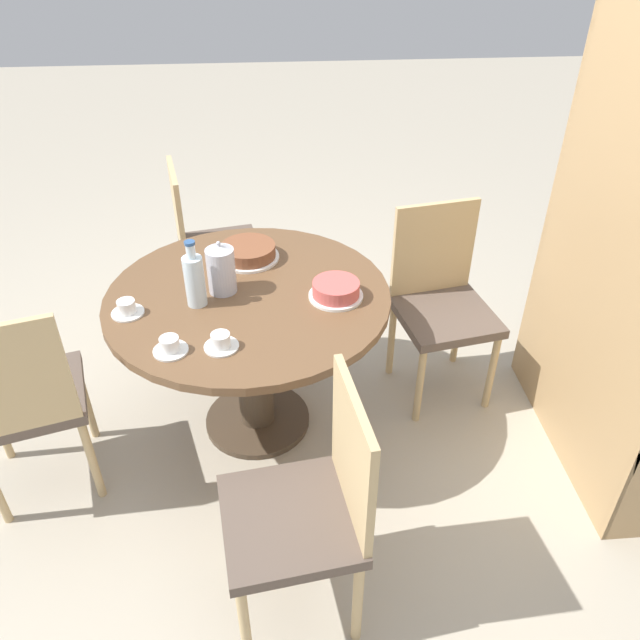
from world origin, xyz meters
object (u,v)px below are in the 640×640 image
object	(u,v)px
cake_second	(336,290)
chair_d	(310,506)
chair_a	(441,299)
cup_a	(127,309)
bookshelf	(633,261)
water_bottle	(194,279)
cup_c	(170,346)
chair_b	(208,243)
chair_c	(24,399)
coffee_pot	(221,269)
cake_main	(248,252)
cup_b	(221,342)

from	to	relation	value
cake_second	chair_d	bearing A→B (deg)	-11.11
chair_a	cup_a	world-z (taller)	chair_a
bookshelf	water_bottle	size ratio (longest dim) A/B	7.04
bookshelf	cup_c	size ratio (longest dim) A/B	15.46
cake_second	cup_c	xyz separation A→B (m)	(0.30, -0.62, -0.01)
chair_a	cup_a	size ratio (longest dim) A/B	7.31
chair_b	cup_a	xyz separation A→B (m)	(0.98, -0.22, 0.25)
cup_a	chair_d	bearing A→B (deg)	39.80
chair_c	cake_second	size ratio (longest dim) A/B	4.20
chair_c	cup_c	distance (m)	0.63
coffee_pot	cake_main	world-z (taller)	coffee_pot
cup_a	cup_c	size ratio (longest dim) A/B	1.00
chair_c	cup_a	world-z (taller)	chair_c
chair_d	cup_a	bearing A→B (deg)	-148.18
water_bottle	cup_a	distance (m)	0.28
chair_d	cup_b	size ratio (longest dim) A/B	7.31
chair_d	cake_second	world-z (taller)	chair_d
chair_b	cup_b	world-z (taller)	chair_b
chair_a	chair_b	bearing A→B (deg)	139.43
water_bottle	bookshelf	bearing A→B (deg)	84.37
chair_c	coffee_pot	distance (m)	0.89
chair_c	cup_c	xyz separation A→B (m)	(0.05, 0.58, 0.25)
bookshelf	cake_second	distance (m)	1.11
cup_c	cup_b	bearing A→B (deg)	92.76
chair_c	cup_c	bearing A→B (deg)	159.42
chair_a	chair_d	world-z (taller)	same
water_bottle	cake_second	size ratio (longest dim) A/B	1.26
chair_d	cup_a	size ratio (longest dim) A/B	7.31
chair_a	chair_d	bearing A→B (deg)	-132.27
chair_a	cake_main	bearing A→B (deg)	165.85
chair_a	chair_c	distance (m)	1.80
chair_b	bookshelf	world-z (taller)	bookshelf
chair_a	cake_main	world-z (taller)	chair_a
bookshelf	cup_b	distance (m)	1.54
chair_d	bookshelf	distance (m)	1.48
coffee_pot	cup_a	distance (m)	0.39
chair_b	bookshelf	bearing A→B (deg)	-134.34
chair_a	chair_c	bearing A→B (deg)	-173.22
chair_d	water_bottle	world-z (taller)	water_bottle
cake_second	bookshelf	bearing A→B (deg)	81.47
bookshelf	cup_a	xyz separation A→B (m)	(-0.11, -1.90, -0.19)
cup_a	coffee_pot	bearing A→B (deg)	110.89
chair_b	cup_b	xyz separation A→B (m)	(1.22, 0.15, 0.25)
chair_d	water_bottle	distance (m)	0.97
cup_b	cup_c	distance (m)	0.18
chair_c	cup_b	distance (m)	0.80
cup_b	bookshelf	bearing A→B (deg)	94.87
chair_a	cake_second	xyz separation A→B (m)	(0.29, -0.52, 0.26)
chair_b	cup_c	distance (m)	1.25
chair_b	chair_d	bearing A→B (deg)	-177.62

